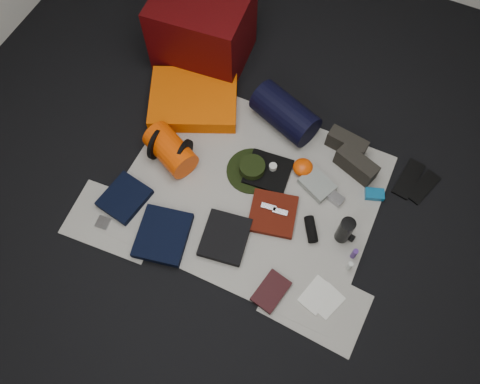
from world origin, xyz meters
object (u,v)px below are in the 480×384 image
at_px(sleeping_pad, 194,99).
at_px(water_bottle, 345,230).
at_px(red_cabinet, 203,29).
at_px(navy_duffel, 285,113).
at_px(compact_camera, 335,198).
at_px(paperback_book, 271,291).
at_px(stuff_sack, 171,150).

relative_size(sleeping_pad, water_bottle, 2.67).
distance_m(red_cabinet, navy_duffel, 0.85).
xyz_separation_m(sleeping_pad, compact_camera, (1.17, -0.29, -0.03)).
height_order(red_cabinet, navy_duffel, red_cabinet).
height_order(navy_duffel, paperback_book, navy_duffel).
bearing_deg(navy_duffel, red_cabinet, 178.22).
distance_m(water_bottle, compact_camera, 0.27).
xyz_separation_m(sleeping_pad, navy_duffel, (0.64, 0.12, 0.06)).
relative_size(navy_duffel, paperback_book, 2.00).
relative_size(red_cabinet, water_bottle, 2.82).
distance_m(stuff_sack, compact_camera, 1.11).
height_order(red_cabinet, paperback_book, red_cabinet).
bearing_deg(red_cabinet, navy_duffel, -27.54).
bearing_deg(paperback_book, stuff_sack, 161.89).
height_order(sleeping_pad, compact_camera, sleeping_pad).
xyz_separation_m(sleeping_pad, paperback_book, (1.03, -1.01, -0.04)).
xyz_separation_m(red_cabinet, sleeping_pad, (0.14, -0.44, -0.20)).
xyz_separation_m(stuff_sack, navy_duffel, (0.57, 0.57, 0.02)).
bearing_deg(stuff_sack, sleeping_pad, 98.63).
relative_size(red_cabinet, paperback_book, 2.80).
distance_m(sleeping_pad, stuff_sack, 0.46).
xyz_separation_m(red_cabinet, navy_duffel, (0.78, -0.32, -0.14)).
xyz_separation_m(navy_duffel, compact_camera, (0.52, -0.40, -0.10)).
bearing_deg(sleeping_pad, paperback_book, -44.39).
distance_m(sleeping_pad, compact_camera, 1.20).
bearing_deg(navy_duffel, water_bottle, -23.31).
relative_size(sleeping_pad, paperback_book, 2.65).
xyz_separation_m(stuff_sack, paperback_book, (0.96, -0.56, -0.09)).
xyz_separation_m(stuff_sack, compact_camera, (1.10, 0.17, -0.08)).
height_order(sleeping_pad, navy_duffel, navy_duffel).
distance_m(red_cabinet, water_bottle, 1.72).
relative_size(sleeping_pad, compact_camera, 5.37).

